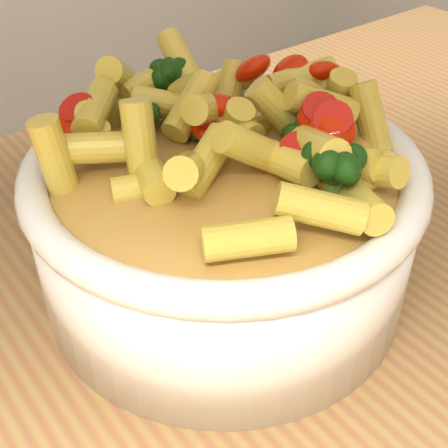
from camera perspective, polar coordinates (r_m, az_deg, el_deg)
table at (r=0.55m, az=9.39°, el=-15.46°), size 1.20×0.80×0.90m
serving_bowl at (r=0.45m, az=0.00°, el=0.15°), size 0.27×0.27×0.12m
pasta_salad at (r=0.41m, az=0.00°, el=8.34°), size 0.22×0.22×0.05m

